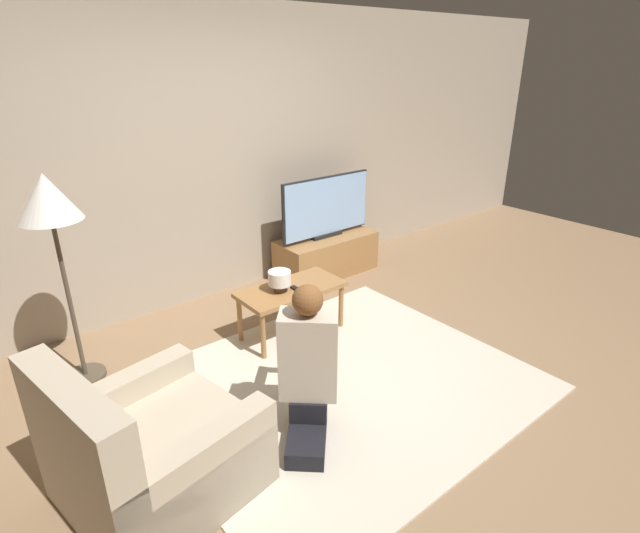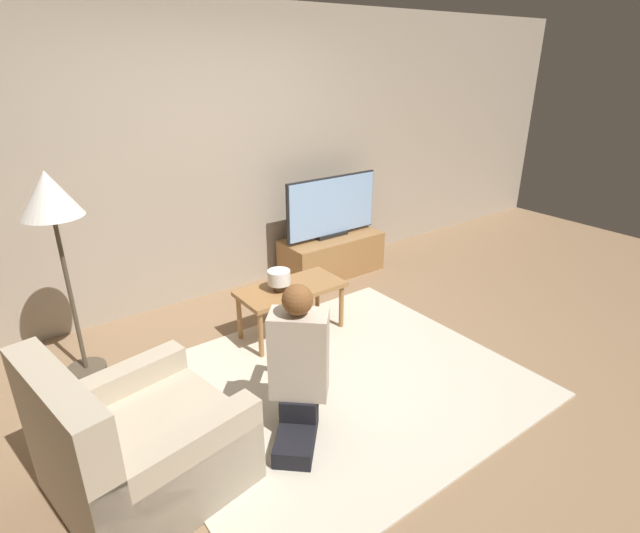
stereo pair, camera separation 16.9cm
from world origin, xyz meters
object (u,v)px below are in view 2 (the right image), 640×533
(tv, at_px, (332,207))
(coffee_table, at_px, (291,293))
(table_lamp, at_px, (279,279))
(armchair, at_px, (139,448))
(person_kneeling, at_px, (299,363))
(floor_lamp, at_px, (51,206))

(tv, height_order, coffee_table, tv)
(tv, bearing_deg, table_lamp, -144.86)
(tv, height_order, table_lamp, tv)
(armchair, relative_size, person_kneeling, 1.04)
(coffee_table, bearing_deg, tv, 37.85)
(floor_lamp, xyz_separation_m, armchair, (-0.01, -1.33, -0.99))
(tv, relative_size, person_kneeling, 1.11)
(tv, distance_m, table_lamp, 1.41)
(armchair, xyz_separation_m, table_lamp, (1.42, 0.88, 0.26))
(table_lamp, bearing_deg, floor_lamp, 162.23)
(coffee_table, distance_m, floor_lamp, 1.81)
(coffee_table, bearing_deg, armchair, -149.99)
(tv, height_order, floor_lamp, floor_lamp)
(coffee_table, distance_m, table_lamp, 0.19)
(armchair, height_order, table_lamp, armchair)
(coffee_table, height_order, person_kneeling, person_kneeling)
(tv, relative_size, table_lamp, 6.01)
(person_kneeling, xyz_separation_m, table_lamp, (0.49, 1.00, 0.05))
(armchair, bearing_deg, person_kneeling, -107.09)
(floor_lamp, height_order, table_lamp, floor_lamp)
(coffee_table, relative_size, armchair, 0.84)
(coffee_table, bearing_deg, person_kneeling, -120.94)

